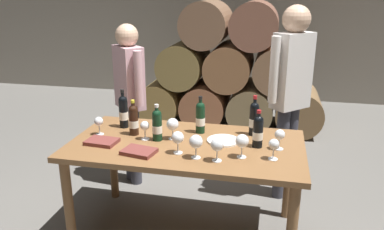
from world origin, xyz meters
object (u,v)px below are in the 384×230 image
object	(u,v)px
wine_glass_5	(280,135)
serving_plate	(223,141)
wine_glass_8	(274,145)
leather_ledger	(139,151)
sommelier_presenting	(291,86)
taster_seated_left	(130,92)
wine_bottle_1	(123,111)
wine_glass_0	(217,145)
wine_glass_2	(173,125)
wine_glass_1	(178,138)
wine_bottle_2	(200,117)
wine_bottle_5	(157,125)
wine_bottle_4	(258,131)
wine_glass_6	(242,141)
tasting_notebook	(102,142)
dining_table	(186,154)
wine_bottle_0	(134,120)
wine_glass_4	(145,127)
wine_bottle_3	(254,118)
wine_glass_3	(196,142)
wine_glass_7	(99,122)

from	to	relation	value
wine_glass_5	serving_plate	distance (m)	0.42
wine_glass_8	leather_ledger	distance (m)	0.91
sommelier_presenting	taster_seated_left	bearing A→B (deg)	-178.82
wine_bottle_1	wine_glass_0	xyz separation A→B (m)	(0.84, -0.48, -0.02)
wine_glass_2	wine_glass_1	bearing A→B (deg)	-67.24
sommelier_presenting	wine_glass_2	bearing A→B (deg)	-140.79
wine_glass_2	wine_glass_0	bearing A→B (deg)	-39.08
wine_bottle_2	taster_seated_left	world-z (taller)	taster_seated_left
wine_bottle_5	wine_bottle_4	bearing A→B (deg)	2.33
wine_glass_6	tasting_notebook	distance (m)	1.02
dining_table	wine_glass_1	xyz separation A→B (m)	(-0.01, -0.19, 0.20)
wine_bottle_0	tasting_notebook	distance (m)	0.30
wine_bottle_0	wine_glass_4	distance (m)	0.14
wine_glass_6	taster_seated_left	world-z (taller)	taster_seated_left
wine_bottle_3	serving_plate	distance (m)	0.31
wine_bottle_5	wine_glass_3	world-z (taller)	wine_bottle_5
wine_bottle_5	wine_bottle_2	bearing A→B (deg)	38.47
wine_bottle_2	wine_glass_6	distance (m)	0.54
wine_glass_5	dining_table	bearing A→B (deg)	-177.87
wine_glass_4	wine_glass_7	size ratio (longest dim) A/B	1.00
wine_bottle_0	sommelier_presenting	world-z (taller)	sommelier_presenting
wine_glass_0	wine_glass_8	bearing A→B (deg)	16.21
wine_bottle_1	wine_glass_7	xyz separation A→B (m)	(-0.12, -0.20, -0.03)
wine_bottle_3	wine_bottle_5	bearing A→B (deg)	-159.22
wine_glass_6	serving_plate	size ratio (longest dim) A/B	0.68
serving_plate	wine_bottle_3	bearing A→B (deg)	41.64
dining_table	wine_glass_6	world-z (taller)	wine_glass_6
wine_bottle_1	wine_bottle_2	size ratio (longest dim) A/B	1.08
dining_table	wine_glass_7	xyz separation A→B (m)	(-0.69, 0.02, 0.19)
wine_glass_6	taster_seated_left	xyz separation A→B (m)	(-1.13, 0.89, 0.05)
serving_plate	leather_ledger	bearing A→B (deg)	-147.68
wine_glass_0	wine_glass_5	size ratio (longest dim) A/B	1.10
wine_bottle_3	wine_glass_4	world-z (taller)	wine_bottle_3
wine_glass_6	wine_bottle_2	bearing A→B (deg)	132.08
wine_bottle_1	sommelier_presenting	size ratio (longest dim) A/B	0.18
sommelier_presenting	wine_glass_7	bearing A→B (deg)	-153.00
wine_glass_5	leather_ledger	xyz separation A→B (m)	(-0.94, -0.28, -0.09)
wine_glass_2	wine_glass_5	xyz separation A→B (m)	(0.78, -0.03, -0.01)
wine_bottle_3	wine_glass_3	xyz separation A→B (m)	(-0.35, -0.51, -0.02)
wine_bottle_0	wine_glass_4	world-z (taller)	wine_bottle_0
wine_glass_7	wine_glass_3	bearing A→B (deg)	-17.80
wine_bottle_2	wine_bottle_5	distance (m)	0.36
dining_table	leather_ledger	xyz separation A→B (m)	(-0.27, -0.25, 0.11)
wine_bottle_5	wine_glass_4	xyz separation A→B (m)	(-0.09, -0.01, -0.02)
tasting_notebook	taster_seated_left	distance (m)	0.88
tasting_notebook	wine_glass_0	bearing A→B (deg)	-2.94
wine_bottle_3	wine_glass_7	distance (m)	1.19
wine_glass_8	taster_seated_left	world-z (taller)	taster_seated_left
wine_glass_8	leather_ledger	xyz separation A→B (m)	(-0.90, -0.10, -0.09)
wine_bottle_2	tasting_notebook	size ratio (longest dim) A/B	1.34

